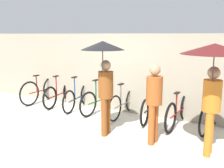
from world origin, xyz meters
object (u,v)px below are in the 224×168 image
object	(u,v)px
parked_bicycle_3	(100,99)
pedestrian_center	(154,98)
pedestrian_trailing	(214,66)
parked_bicycle_1	(60,93)
parked_bicycle_6	(179,111)
parked_bicycle_4	(124,103)
parked_bicycle_5	(150,107)
pedestrian_leading	(104,65)
parked_bicycle_2	(78,97)
parked_bicycle_0	(41,90)
parked_bicycle_7	(212,114)

from	to	relation	value
parked_bicycle_3	pedestrian_center	distance (m)	2.44
pedestrian_center	pedestrian_trailing	bearing A→B (deg)	179.35
parked_bicycle_1	pedestrian_trailing	bearing A→B (deg)	-114.03
parked_bicycle_6	parked_bicycle_1	bearing A→B (deg)	93.05
pedestrian_center	parked_bicycle_4	bearing A→B (deg)	-41.07
parked_bicycle_4	parked_bicycle_5	bearing A→B (deg)	-86.30
parked_bicycle_5	parked_bicycle_4	bearing A→B (deg)	86.65
pedestrian_leading	parked_bicycle_3	bearing A→B (deg)	-60.17
parked_bicycle_1	parked_bicycle_6	world-z (taller)	parked_bicycle_6
parked_bicycle_6	pedestrian_center	bearing A→B (deg)	174.44
parked_bicycle_2	parked_bicycle_5	world-z (taller)	parked_bicycle_5
parked_bicycle_0	parked_bicycle_2	size ratio (longest dim) A/B	1.02
parked_bicycle_1	parked_bicycle_3	size ratio (longest dim) A/B	1.03
parked_bicycle_4	parked_bicycle_7	bearing A→B (deg)	-86.79
parked_bicycle_1	parked_bicycle_3	world-z (taller)	parked_bicycle_3
parked_bicycle_3	pedestrian_trailing	world-z (taller)	pedestrian_trailing
parked_bicycle_3	pedestrian_trailing	bearing A→B (deg)	-107.09
parked_bicycle_0	parked_bicycle_3	distance (m)	2.22
parked_bicycle_4	pedestrian_center	size ratio (longest dim) A/B	1.02
pedestrian_leading	parked_bicycle_5	bearing A→B (deg)	-114.15
parked_bicycle_3	parked_bicycle_7	xyz separation A→B (m)	(2.96, 0.03, 0.01)
pedestrian_center	parked_bicycle_2	bearing A→B (deg)	-20.03
parked_bicycle_2	parked_bicycle_7	size ratio (longest dim) A/B	1.02
parked_bicycle_2	parked_bicycle_3	world-z (taller)	parked_bicycle_3
parked_bicycle_4	parked_bicycle_2	bearing A→B (deg)	94.01
pedestrian_trailing	parked_bicycle_1	bearing A→B (deg)	-16.54
parked_bicycle_1	parked_bicycle_7	distance (m)	4.44
parked_bicycle_2	parked_bicycle_3	size ratio (longest dim) A/B	0.98
parked_bicycle_1	pedestrian_leading	bearing A→B (deg)	-127.87
parked_bicycle_1	pedestrian_center	distance (m)	3.77
parked_bicycle_3	pedestrian_center	xyz separation A→B (m)	(2.00, -1.27, 0.57)
pedestrian_leading	pedestrian_center	size ratio (longest dim) A/B	1.27
parked_bicycle_4	parked_bicycle_7	world-z (taller)	parked_bicycle_7
pedestrian_leading	parked_bicycle_0	bearing A→B (deg)	-28.00
parked_bicycle_0	pedestrian_leading	size ratio (longest dim) A/B	0.85
parked_bicycle_0	pedestrian_center	bearing A→B (deg)	-104.62
parked_bicycle_2	parked_bicycle_4	world-z (taller)	parked_bicycle_4
parked_bicycle_7	parked_bicycle_4	bearing A→B (deg)	100.85
parked_bicycle_5	parked_bicycle_7	xyz separation A→B (m)	(1.48, 0.01, 0.02)
parked_bicycle_1	parked_bicycle_3	distance (m)	1.48
parked_bicycle_3	parked_bicycle_1	bearing A→B (deg)	94.95
parked_bicycle_7	pedestrian_center	bearing A→B (deg)	153.84
parked_bicycle_2	parked_bicycle_7	bearing A→B (deg)	-95.64
parked_bicycle_2	pedestrian_leading	bearing A→B (deg)	-135.97
parked_bicycle_0	parked_bicycle_3	bearing A→B (deg)	-87.81
parked_bicycle_5	parked_bicycle_6	bearing A→B (deg)	-99.80
parked_bicycle_2	parked_bicycle_6	world-z (taller)	parked_bicycle_6
parked_bicycle_1	parked_bicycle_6	xyz separation A→B (m)	(3.70, -0.10, 0.01)
parked_bicycle_6	parked_bicycle_4	bearing A→B (deg)	92.47
parked_bicycle_4	pedestrian_trailing	world-z (taller)	pedestrian_trailing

